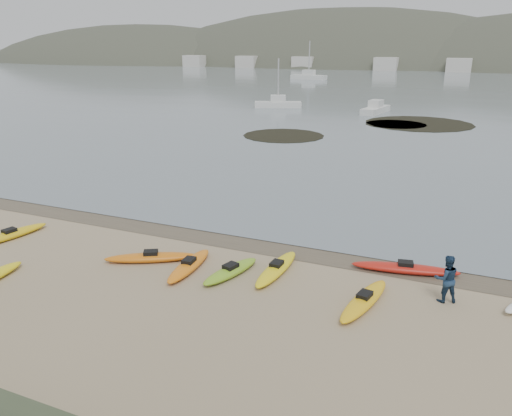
% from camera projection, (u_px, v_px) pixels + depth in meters
% --- Properties ---
extents(ground, '(600.00, 600.00, 0.00)m').
position_uv_depth(ground, '(256.00, 240.00, 22.20)').
color(ground, tan).
rests_on(ground, ground).
extents(wet_sand, '(60.00, 60.00, 0.00)m').
position_uv_depth(wet_sand, '(253.00, 242.00, 21.94)').
color(wet_sand, brown).
rests_on(wet_sand, ground).
extents(water, '(1200.00, 1200.00, 0.00)m').
position_uv_depth(water, '(464.00, 58.00, 283.75)').
color(water, slate).
rests_on(water, ground).
extents(kayaks, '(23.30, 10.09, 0.34)m').
position_uv_depth(kayaks, '(232.00, 270.00, 18.86)').
color(kayaks, yellow).
rests_on(kayaks, ground).
extents(person_east, '(1.00, 0.91, 1.67)m').
position_uv_depth(person_east, '(446.00, 279.00, 16.70)').
color(person_east, navy).
rests_on(person_east, ground).
extents(kelp_mats, '(20.38, 22.16, 0.04)m').
position_uv_depth(kelp_mats, '(384.00, 127.00, 51.99)').
color(kelp_mats, black).
rests_on(kelp_mats, water).
extents(moored_boats, '(83.02, 74.69, 1.19)m').
position_uv_depth(moored_boats, '(489.00, 87.00, 91.94)').
color(moored_boats, silver).
rests_on(moored_boats, ground).
extents(far_town, '(199.00, 5.00, 4.00)m').
position_uv_depth(far_town, '(470.00, 65.00, 145.74)').
color(far_town, beige).
rests_on(far_town, ground).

